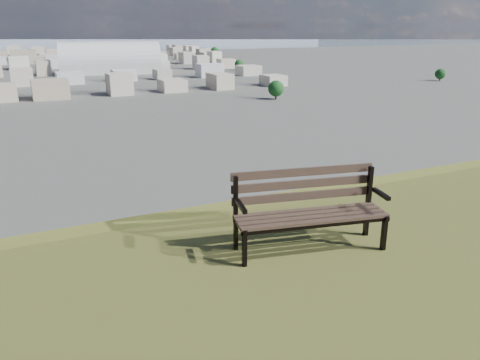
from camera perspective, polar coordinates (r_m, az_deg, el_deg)
park_bench at (r=5.71m, az=8.32°, el=-3.11°), size 1.90×0.93×0.95m
arena at (r=303.08m, az=-15.47°, el=13.52°), size 61.22×32.79×24.60m
city_blocks at (r=397.07m, az=-25.56°, el=13.08°), size 395.00×361.00×7.00m
bay_water at (r=902.31m, az=-25.93°, el=14.78°), size 2400.00×700.00×0.12m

